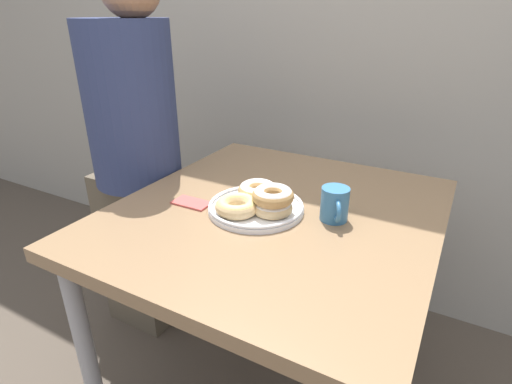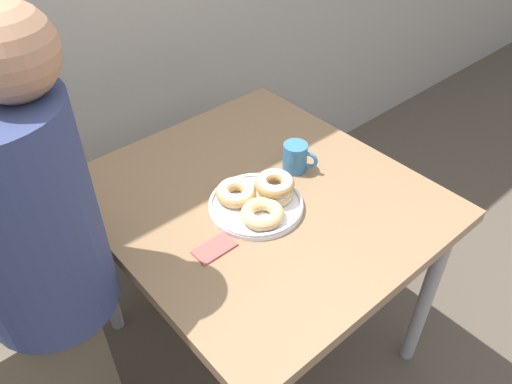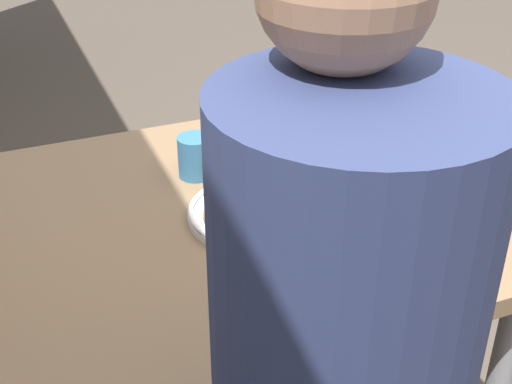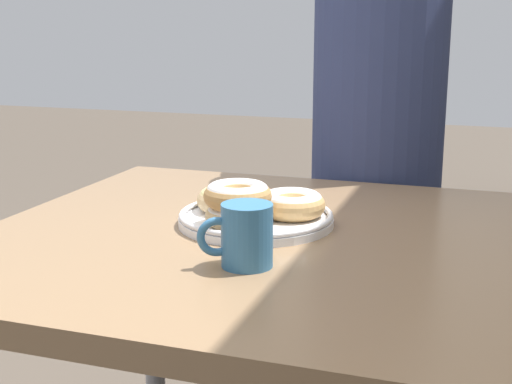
{
  "view_description": "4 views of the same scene",
  "coord_description": "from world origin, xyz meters",
  "px_view_note": "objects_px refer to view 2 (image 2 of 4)",
  "views": [
    {
      "loc": [
        0.45,
        -0.6,
        1.29
      ],
      "look_at": [
        -0.05,
        0.31,
        0.82
      ],
      "focal_mm": 28.0,
      "sensor_mm": 36.0,
      "label": 1
    },
    {
      "loc": [
        -0.76,
        -0.51,
        1.74
      ],
      "look_at": [
        -0.05,
        0.31,
        0.82
      ],
      "focal_mm": 35.0,
      "sensor_mm": 36.0,
      "label": 2
    },
    {
      "loc": [
        -1.18,
        0.77,
        1.54
      ],
      "look_at": [
        -0.05,
        0.31,
        0.82
      ],
      "focal_mm": 50.0,
      "sensor_mm": 36.0,
      "label": 3
    },
    {
      "loc": [
        1.12,
        0.7,
        1.12
      ],
      "look_at": [
        -0.05,
        0.31,
        0.82
      ],
      "focal_mm": 50.0,
      "sensor_mm": 36.0,
      "label": 4
    }
  ],
  "objects_px": {
    "donut_plate": "(259,199)",
    "person_figure": "(40,285)",
    "napkin": "(215,248)",
    "dining_table": "(259,215)",
    "coffee_mug": "(296,157)"
  },
  "relations": [
    {
      "from": "person_figure",
      "to": "napkin",
      "type": "relative_size",
      "value": 12.67
    },
    {
      "from": "dining_table",
      "to": "coffee_mug",
      "type": "xyz_separation_m",
      "value": [
        0.17,
        0.02,
        0.13
      ]
    },
    {
      "from": "coffee_mug",
      "to": "donut_plate",
      "type": "bearing_deg",
      "value": -164.03
    },
    {
      "from": "napkin",
      "to": "dining_table",
      "type": "bearing_deg",
      "value": 20.81
    },
    {
      "from": "donut_plate",
      "to": "person_figure",
      "type": "bearing_deg",
      "value": 167.94
    },
    {
      "from": "donut_plate",
      "to": "person_figure",
      "type": "distance_m",
      "value": 0.62
    },
    {
      "from": "donut_plate",
      "to": "coffee_mug",
      "type": "distance_m",
      "value": 0.22
    },
    {
      "from": "coffee_mug",
      "to": "napkin",
      "type": "distance_m",
      "value": 0.43
    },
    {
      "from": "donut_plate",
      "to": "person_figure",
      "type": "relative_size",
      "value": 0.2
    },
    {
      "from": "donut_plate",
      "to": "person_figure",
      "type": "height_order",
      "value": "person_figure"
    },
    {
      "from": "person_figure",
      "to": "napkin",
      "type": "distance_m",
      "value": 0.44
    },
    {
      "from": "donut_plate",
      "to": "napkin",
      "type": "height_order",
      "value": "donut_plate"
    },
    {
      "from": "dining_table",
      "to": "person_figure",
      "type": "bearing_deg",
      "value": 172.26
    },
    {
      "from": "donut_plate",
      "to": "person_figure",
      "type": "xyz_separation_m",
      "value": [
        -0.61,
        0.13,
        -0.02
      ]
    },
    {
      "from": "napkin",
      "to": "coffee_mug",
      "type": "bearing_deg",
      "value": 14.88
    }
  ]
}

